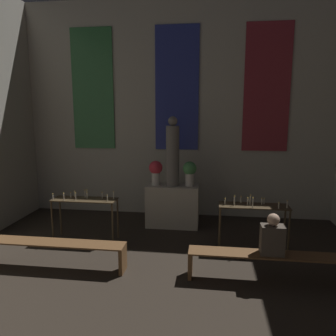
{
  "coord_description": "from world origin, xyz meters",
  "views": [
    {
      "loc": [
        0.86,
        2.75,
        2.71
      ],
      "look_at": [
        0.0,
        9.24,
        1.52
      ],
      "focal_mm": 35.0,
      "sensor_mm": 36.0,
      "label": 1
    }
  ],
  "objects_px": {
    "flower_vase_right": "(190,171)",
    "pew_back_left": "(54,248)",
    "altar": "(172,206)",
    "candle_rack_right": "(253,211)",
    "flower_vase_left": "(156,171)",
    "pew_back_right": "(267,260)",
    "person_seated": "(272,237)",
    "candle_rack_left": "(85,205)",
    "statue": "(173,154)"
  },
  "relations": [
    {
      "from": "flower_vase_right",
      "to": "pew_back_left",
      "type": "xyz_separation_m",
      "value": [
        -2.16,
        -2.31,
        -0.96
      ]
    },
    {
      "from": "altar",
      "to": "candle_rack_right",
      "type": "relative_size",
      "value": 0.9
    },
    {
      "from": "flower_vase_left",
      "to": "candle_rack_right",
      "type": "xyz_separation_m",
      "value": [
        2.09,
        -1.06,
        -0.55
      ]
    },
    {
      "from": "flower_vase_left",
      "to": "pew_back_right",
      "type": "xyz_separation_m",
      "value": [
        2.16,
        -2.31,
        -0.96
      ]
    },
    {
      "from": "pew_back_left",
      "to": "person_seated",
      "type": "distance_m",
      "value": 3.63
    },
    {
      "from": "person_seated",
      "to": "candle_rack_right",
      "type": "bearing_deg",
      "value": 96.21
    },
    {
      "from": "flower_vase_left",
      "to": "pew_back_right",
      "type": "distance_m",
      "value": 3.31
    },
    {
      "from": "flower_vase_right",
      "to": "candle_rack_right",
      "type": "relative_size",
      "value": 0.42
    },
    {
      "from": "candle_rack_right",
      "to": "pew_back_left",
      "type": "distance_m",
      "value": 3.72
    },
    {
      "from": "altar",
      "to": "flower_vase_right",
      "type": "height_order",
      "value": "flower_vase_right"
    },
    {
      "from": "candle_rack_right",
      "to": "flower_vase_left",
      "type": "bearing_deg",
      "value": 153.17
    },
    {
      "from": "person_seated",
      "to": "pew_back_right",
      "type": "bearing_deg",
      "value": -180.0
    },
    {
      "from": "candle_rack_left",
      "to": "pew_back_left",
      "type": "xyz_separation_m",
      "value": [
        -0.07,
        -1.25,
        -0.41
      ]
    },
    {
      "from": "altar",
      "to": "pew_back_right",
      "type": "bearing_deg",
      "value": -52.46
    },
    {
      "from": "pew_back_right",
      "to": "person_seated",
      "type": "relative_size",
      "value": 3.74
    },
    {
      "from": "flower_vase_right",
      "to": "candle_rack_left",
      "type": "height_order",
      "value": "flower_vase_right"
    },
    {
      "from": "flower_vase_left",
      "to": "candle_rack_left",
      "type": "distance_m",
      "value": 1.78
    },
    {
      "from": "altar",
      "to": "candle_rack_right",
      "type": "distance_m",
      "value": 2.02
    },
    {
      "from": "candle_rack_left",
      "to": "person_seated",
      "type": "bearing_deg",
      "value": -19.44
    },
    {
      "from": "statue",
      "to": "flower_vase_right",
      "type": "xyz_separation_m",
      "value": [
        0.39,
        0.0,
        -0.4
      ]
    },
    {
      "from": "person_seated",
      "to": "altar",
      "type": "bearing_deg",
      "value": 128.54
    },
    {
      "from": "statue",
      "to": "flower_vase_left",
      "type": "bearing_deg",
      "value": 180.0
    },
    {
      "from": "candle_rack_left",
      "to": "person_seated",
      "type": "relative_size",
      "value": 2.02
    },
    {
      "from": "statue",
      "to": "pew_back_right",
      "type": "distance_m",
      "value": 3.21
    },
    {
      "from": "altar",
      "to": "statue",
      "type": "bearing_deg",
      "value": 0.0
    },
    {
      "from": "flower_vase_left",
      "to": "pew_back_right",
      "type": "relative_size",
      "value": 0.23
    },
    {
      "from": "pew_back_left",
      "to": "altar",
      "type": "bearing_deg",
      "value": 52.46
    },
    {
      "from": "flower_vase_left",
      "to": "pew_back_left",
      "type": "xyz_separation_m",
      "value": [
        -1.38,
        -2.31,
        -0.96
      ]
    },
    {
      "from": "candle_rack_right",
      "to": "flower_vase_right",
      "type": "bearing_deg",
      "value": 141.11
    },
    {
      "from": "candle_rack_left",
      "to": "candle_rack_right",
      "type": "distance_m",
      "value": 3.41
    },
    {
      "from": "pew_back_right",
      "to": "candle_rack_left",
      "type": "bearing_deg",
      "value": 160.22
    },
    {
      "from": "statue",
      "to": "flower_vase_left",
      "type": "height_order",
      "value": "statue"
    },
    {
      "from": "statue",
      "to": "person_seated",
      "type": "bearing_deg",
      "value": -51.46
    },
    {
      "from": "altar",
      "to": "flower_vase_right",
      "type": "xyz_separation_m",
      "value": [
        0.39,
        0.0,
        0.82
      ]
    },
    {
      "from": "statue",
      "to": "flower_vase_left",
      "type": "distance_m",
      "value": 0.56
    },
    {
      "from": "altar",
      "to": "person_seated",
      "type": "height_order",
      "value": "person_seated"
    },
    {
      "from": "altar",
      "to": "candle_rack_left",
      "type": "xyz_separation_m",
      "value": [
        -1.7,
        -1.06,
        0.27
      ]
    },
    {
      "from": "pew_back_right",
      "to": "flower_vase_left",
      "type": "bearing_deg",
      "value": 133.15
    },
    {
      "from": "candle_rack_left",
      "to": "candle_rack_right",
      "type": "relative_size",
      "value": 1.0
    },
    {
      "from": "candle_rack_right",
      "to": "pew_back_right",
      "type": "distance_m",
      "value": 1.32
    },
    {
      "from": "candle_rack_right",
      "to": "pew_back_right",
      "type": "height_order",
      "value": "candle_rack_right"
    },
    {
      "from": "statue",
      "to": "pew_back_right",
      "type": "xyz_separation_m",
      "value": [
        1.77,
        -2.31,
        -1.36
      ]
    },
    {
      "from": "statue",
      "to": "person_seated",
      "type": "distance_m",
      "value": 3.1
    },
    {
      "from": "flower_vase_left",
      "to": "candle_rack_left",
      "type": "relative_size",
      "value": 0.42
    },
    {
      "from": "altar",
      "to": "pew_back_right",
      "type": "relative_size",
      "value": 0.49
    },
    {
      "from": "statue",
      "to": "person_seated",
      "type": "height_order",
      "value": "statue"
    },
    {
      "from": "altar",
      "to": "statue",
      "type": "xyz_separation_m",
      "value": [
        0.0,
        0.0,
        1.22
      ]
    },
    {
      "from": "altar",
      "to": "flower_vase_right",
      "type": "distance_m",
      "value": 0.91
    },
    {
      "from": "flower_vase_right",
      "to": "candle_rack_left",
      "type": "distance_m",
      "value": 2.41
    },
    {
      "from": "statue",
      "to": "candle_rack_left",
      "type": "distance_m",
      "value": 2.22
    }
  ]
}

